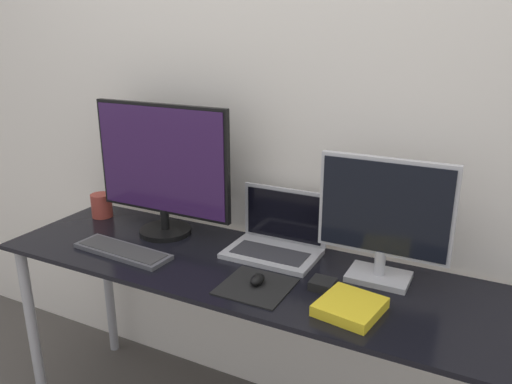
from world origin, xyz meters
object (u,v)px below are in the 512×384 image
at_px(book, 350,307).
at_px(mouse, 257,280).
at_px(keyboard, 123,251).
at_px(power_brick, 323,284).
at_px(monitor_right, 384,217).
at_px(laptop, 277,237).
at_px(monitor_left, 162,168).
at_px(mug, 102,205).

bearing_deg(book, mouse, 176.86).
relative_size(keyboard, power_brick, 5.25).
height_order(monitor_right, book, monitor_right).
bearing_deg(keyboard, mouse, 0.93).
relative_size(laptop, power_brick, 4.38).
bearing_deg(monitor_left, power_brick, -11.24).
relative_size(monitor_right, mouse, 6.42).
height_order(mug, power_brick, mug).
bearing_deg(mouse, monitor_right, 33.21).
relative_size(book, power_brick, 2.69).
height_order(mouse, power_brick, mouse).
bearing_deg(monitor_left, keyboard, -96.08).
relative_size(monitor_right, laptop, 1.28).
distance_m(keyboard, mouse, 0.56).
distance_m(monitor_right, book, 0.32).
distance_m(monitor_left, laptop, 0.53).
xyz_separation_m(monitor_right, book, (-0.03, -0.24, -0.21)).
xyz_separation_m(monitor_left, mouse, (0.54, -0.22, -0.26)).
relative_size(mouse, power_brick, 0.87).
relative_size(laptop, book, 1.63).
height_order(laptop, mouse, laptop).
bearing_deg(book, keyboard, 179.46).
bearing_deg(power_brick, book, -38.65).
bearing_deg(keyboard, mug, 142.95).
relative_size(mouse, book, 0.33).
xyz_separation_m(monitor_right, mouse, (-0.34, -0.22, -0.20)).
distance_m(mug, power_brick, 1.12).
height_order(monitor_right, mouse, monitor_right).
bearing_deg(mug, keyboard, -37.05).
distance_m(monitor_right, laptop, 0.43).
bearing_deg(keyboard, power_brick, 6.59).
distance_m(laptop, mouse, 0.28).
xyz_separation_m(monitor_left, laptop, (0.48, 0.04, -0.22)).
bearing_deg(monitor_left, laptop, 5.15).
bearing_deg(monitor_left, mouse, -22.68).
relative_size(monitor_left, mug, 5.82).
bearing_deg(monitor_right, monitor_left, -180.00).
bearing_deg(laptop, keyboard, -151.40).
height_order(book, power_brick, book).
xyz_separation_m(monitor_left, mug, (-0.37, 0.03, -0.23)).
bearing_deg(laptop, power_brick, -37.10).
height_order(monitor_left, laptop, monitor_left).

